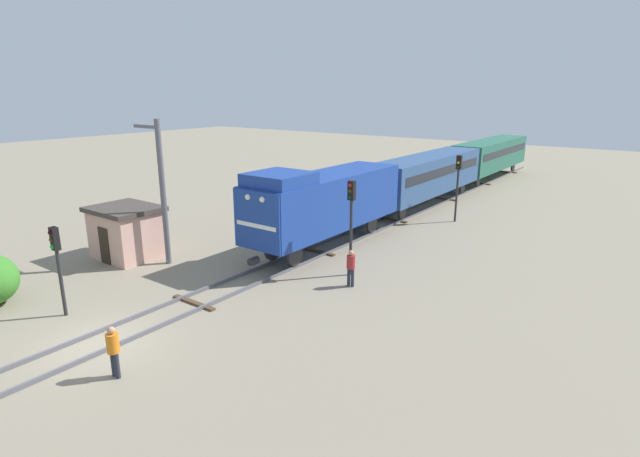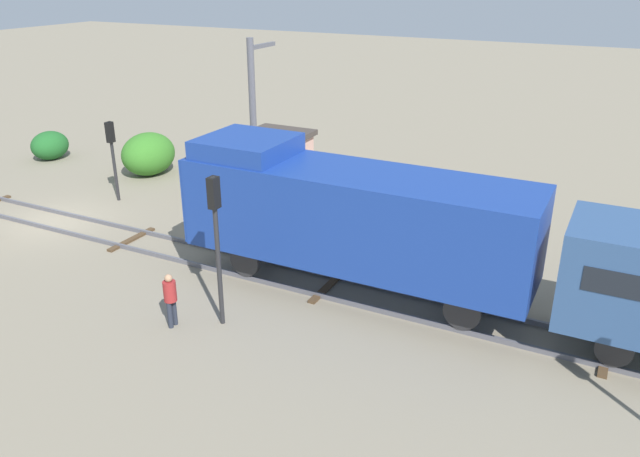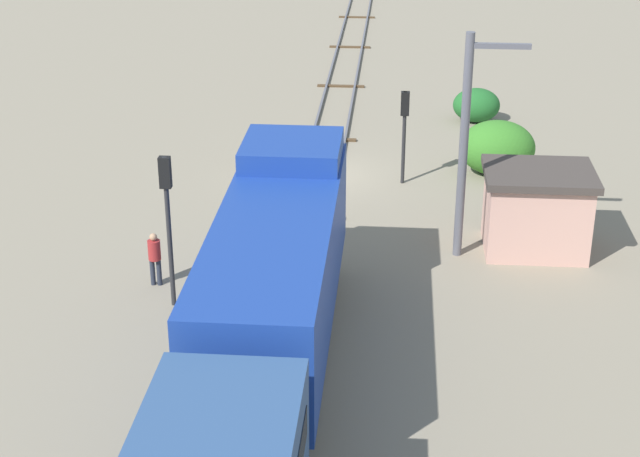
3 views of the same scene
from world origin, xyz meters
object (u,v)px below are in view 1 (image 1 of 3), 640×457
Objects in this scene: traffic_signal_near at (57,254)px; traffic_signal_mid at (351,211)px; worker_near_track at (113,348)px; relay_hut at (127,232)px; passenger_car_trailing at (491,154)px; passenger_car_leading at (428,173)px; locomotive at (324,200)px; catenary_mast at (162,189)px; worker_by_signal at (351,265)px; traffic_signal_far at (458,176)px.

traffic_signal_mid reaches higher than traffic_signal_near.
worker_near_track is 12.11m from relay_hut.
traffic_signal_mid is (3.40, -30.49, 0.63)m from passenger_car_trailing.
passenger_car_trailing is 30.68m from traffic_signal_mid.
passenger_car_leading reaches higher than traffic_signal_near.
locomotive reaches higher than passenger_car_trailing.
locomotive is 8.44m from catenary_mast.
worker_by_signal is at bearing -82.45° from passenger_car_trailing.
locomotive is 5.90m from worker_by_signal.
traffic_signal_mid reaches higher than worker_by_signal.
traffic_signal_mid is at bearing 25.88° from catenary_mast.
passenger_car_trailing is at bearing 85.52° from traffic_signal_near.
relay_hut is at bearing -122.60° from traffic_signal_far.
passenger_car_leading reaches higher than worker_by_signal.
passenger_car_trailing is 34.99m from catenary_mast.
worker_by_signal is (0.60, -13.81, -2.08)m from traffic_signal_far.
catenary_mast is at bearing 68.66° from worker_near_track.
worker_near_track is at bearing -80.44° from locomotive.
locomotive is 10.56m from relay_hut.
locomotive is at bearing -90.00° from passenger_car_trailing.
traffic_signal_near is at bearing -103.88° from locomotive.
traffic_signal_near reaches higher than worker_near_track.
locomotive is 6.82× the size of worker_by_signal.
passenger_car_leading is at bearing 90.00° from locomotive.
catenary_mast is (-5.07, -19.99, 1.34)m from passenger_car_leading.
worker_by_signal is at bearing 16.88° from relay_hut.
traffic_signal_mid is 1.03× the size of traffic_signal_far.
worker_by_signal is (7.40, 9.20, -1.53)m from traffic_signal_near.
worker_near_track is at bearing -154.08° from worker_by_signal.
passenger_car_leading is (0.00, 13.34, -0.25)m from locomotive.
traffic_signal_near is (-3.20, -26.28, -0.00)m from passenger_car_leading.
catenary_mast reaches higher than worker_near_track.
traffic_signal_near is at bearing 101.00° from worker_near_track.
worker_near_track is (2.40, -14.26, -1.78)m from locomotive.
passenger_car_trailing is 3.06× the size of traffic_signal_mid.
traffic_signal_mid is 9.44m from catenary_mast.
traffic_signal_near reaches higher than worker_by_signal.
catenary_mast reaches higher than locomotive.
passenger_car_trailing reaches higher than relay_hut.
passenger_car_trailing is 8.24× the size of worker_by_signal.
traffic_signal_far is 0.61× the size of catenary_mast.
relay_hut reaches higher than worker_near_track.
traffic_signal_mid is at bearing -36.87° from locomotive.
catenary_mast is 2.07× the size of relay_hut.
traffic_signal_near is 6.70m from catenary_mast.
traffic_signal_mid is at bearing 23.54° from relay_hut.
worker_near_track is at bearing -45.50° from catenary_mast.
relay_hut is (-9.90, 6.96, 0.40)m from worker_near_track.
worker_by_signal is at bearing -87.51° from traffic_signal_far.
traffic_signal_mid is at bearing 57.59° from traffic_signal_near.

